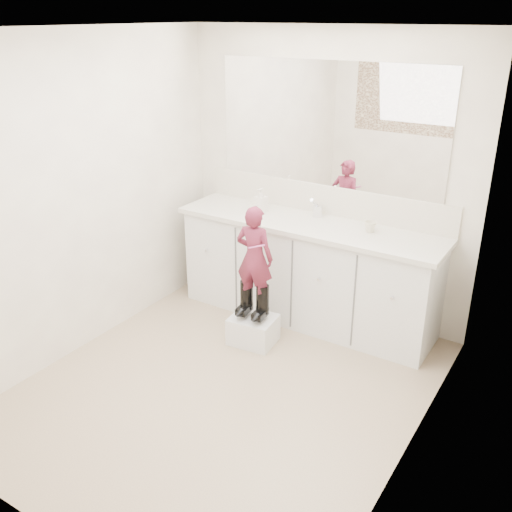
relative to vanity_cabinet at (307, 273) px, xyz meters
The scene contains 19 objects.
floor 1.30m from the vanity_cabinet, 90.00° to the right, with size 3.00×3.00×0.00m, color #91755F.
ceiling 2.32m from the vanity_cabinet, 90.00° to the right, with size 3.00×3.00×0.00m, color white.
wall_back 0.82m from the vanity_cabinet, 90.00° to the left, with size 2.60×2.60×0.00m, color beige.
wall_front 2.83m from the vanity_cabinet, 90.00° to the right, with size 2.60×2.60×0.00m, color beige.
wall_left 1.95m from the vanity_cabinet, 136.70° to the right, with size 3.00×3.00×0.00m, color beige.
wall_right 1.95m from the vanity_cabinet, 43.30° to the right, with size 3.00×3.00×0.00m, color beige.
vanity_cabinet is the anchor object (origin of this frame).
countertop 0.45m from the vanity_cabinet, 90.00° to the right, with size 2.28×0.58×0.04m, color beige.
backsplash 0.64m from the vanity_cabinet, 90.00° to the left, with size 2.28×0.03×0.25m, color beige.
mirror 1.24m from the vanity_cabinet, 90.00° to the left, with size 2.00×0.02×1.00m, color white.
dot_panel 2.98m from the vanity_cabinet, 90.00° to the right, with size 2.00×0.01×1.20m, color #472819.
faucet 0.54m from the vanity_cabinet, 90.00° to the left, with size 0.08×0.08×0.10m, color silver.
cup 0.72m from the vanity_cabinet, ahead, with size 0.09×0.09×0.09m, color beige.
soap_bottle 0.74m from the vanity_cabinet, behind, with size 0.09×0.09×0.20m, color silver.
step_stool 0.70m from the vanity_cabinet, 105.44° to the right, with size 0.35×0.30×0.23m, color silver.
boot_left 0.63m from the vanity_cabinet, 112.53° to the right, with size 0.11×0.20×0.30m, color black, non-canonical shape.
boot_right 0.59m from the vanity_cabinet, 98.89° to the right, with size 0.11×0.20×0.30m, color black, non-canonical shape.
toddler 0.68m from the vanity_cabinet, 105.94° to the right, with size 0.30×0.20×0.83m, color #A23251.
toothbrush 0.81m from the vanity_cabinet, 98.26° to the right, with size 0.01×0.01×0.14m, color #CC4F9D.
Camera 1 is at (1.99, -2.75, 2.48)m, focal length 40.00 mm.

